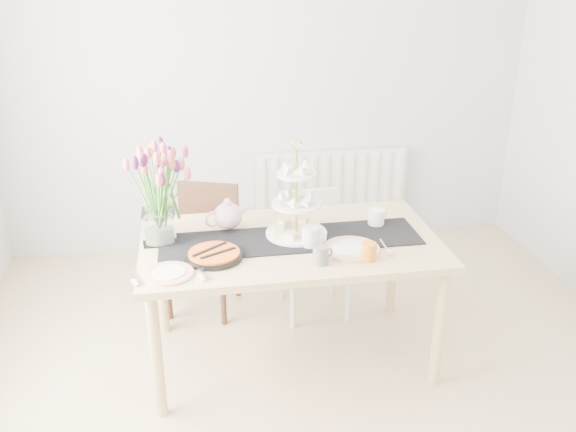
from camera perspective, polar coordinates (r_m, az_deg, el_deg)
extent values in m
plane|color=#BABCBF|center=(4.62, -2.02, 12.45)|extent=(4.00, 0.00, 4.00)
cube|color=white|center=(4.88, 4.05, 2.62)|extent=(1.20, 0.08, 0.60)
cube|color=tan|center=(3.29, 0.24, -2.57)|extent=(1.60, 0.90, 0.04)
cylinder|color=tan|center=(3.13, -12.19, -12.71)|extent=(0.06, 0.06, 0.71)
cylinder|color=tan|center=(3.35, 13.97, -10.19)|extent=(0.06, 0.06, 0.71)
cylinder|color=tan|center=(3.77, -11.83, -5.96)|extent=(0.06, 0.06, 0.71)
cylinder|color=tan|center=(3.96, 9.79, -4.30)|extent=(0.06, 0.06, 0.71)
cube|color=#362113|center=(3.96, -8.03, -3.29)|extent=(0.51, 0.51, 0.04)
cube|color=#362113|center=(4.03, -7.43, 0.53)|extent=(0.39, 0.17, 0.38)
cylinder|color=#362113|center=(3.97, -11.13, -6.98)|extent=(0.04, 0.04, 0.39)
cylinder|color=#362113|center=(3.86, -6.08, -7.54)|extent=(0.04, 0.04, 0.39)
cylinder|color=#362113|center=(4.26, -9.46, -4.61)|extent=(0.04, 0.04, 0.39)
cylinder|color=#362113|center=(4.16, -4.75, -5.06)|extent=(0.04, 0.04, 0.39)
cube|color=silver|center=(3.90, 2.52, -3.77)|extent=(0.40, 0.40, 0.04)
cube|color=silver|center=(3.96, 1.95, -0.03)|extent=(0.39, 0.06, 0.37)
cylinder|color=silver|center=(3.81, 0.48, -8.02)|extent=(0.04, 0.04, 0.37)
cylinder|color=silver|center=(3.89, 5.71, -7.41)|extent=(0.04, 0.04, 0.37)
cylinder|color=silver|center=(4.11, -0.59, -5.47)|extent=(0.04, 0.04, 0.37)
cylinder|color=silver|center=(4.19, 4.26, -4.97)|extent=(0.04, 0.04, 0.37)
cube|color=black|center=(3.28, 0.24, -2.20)|extent=(1.40, 0.35, 0.01)
cube|color=silver|center=(3.31, -11.94, -0.96)|extent=(0.17, 0.17, 0.17)
cylinder|color=gold|center=(3.23, 0.81, 2.09)|extent=(0.01, 0.01, 0.49)
cylinder|color=white|center=(3.32, 0.79, -1.60)|extent=(0.34, 0.34, 0.01)
cylinder|color=white|center=(3.26, 0.80, 1.17)|extent=(0.27, 0.27, 0.01)
cylinder|color=white|center=(3.20, 0.82, 3.96)|extent=(0.21, 0.21, 0.01)
cylinder|color=white|center=(3.48, 8.25, -0.14)|extent=(0.12, 0.12, 0.09)
cylinder|color=black|center=(3.11, -6.92, -3.73)|extent=(0.29, 0.29, 0.02)
cylinder|color=orange|center=(3.10, -6.94, -3.44)|extent=(0.26, 0.26, 0.01)
cylinder|color=slate|center=(3.02, 3.09, -3.65)|extent=(0.10, 0.10, 0.09)
cylinder|color=silver|center=(3.19, 2.14, -1.96)|extent=(0.12, 0.12, 0.11)
cylinder|color=orange|center=(3.08, 7.55, -3.32)|extent=(0.11, 0.11, 0.09)
cylinder|color=white|center=(2.99, -11.10, -5.31)|extent=(0.31, 0.31, 0.01)
cylinder|color=white|center=(3.18, 5.94, -3.09)|extent=(0.30, 0.30, 0.02)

